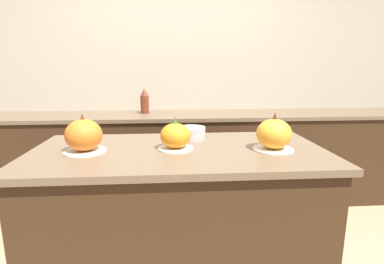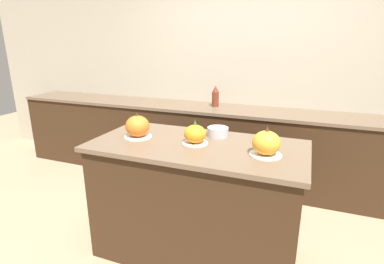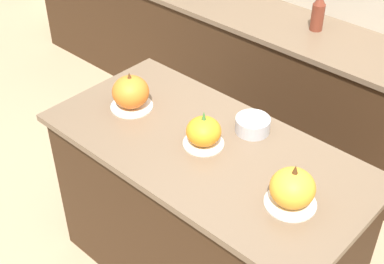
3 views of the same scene
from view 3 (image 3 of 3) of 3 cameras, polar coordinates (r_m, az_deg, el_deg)
kitchen_island at (r=2.84m, az=1.36°, el=-8.93°), size 1.61×0.80×0.95m
back_counter at (r=3.76m, az=15.40°, el=2.48°), size 6.00×0.60×0.93m
pumpkin_cake_left at (r=2.75m, az=-6.56°, el=4.18°), size 0.22×0.22×0.21m
pumpkin_cake_center at (r=2.49m, az=1.26°, el=0.01°), size 0.20×0.20×0.19m
pumpkin_cake_right at (r=2.21m, az=10.66°, el=-5.97°), size 0.22×0.22×0.21m
bottle_tall at (r=3.64m, az=13.31°, el=12.30°), size 0.09×0.09×0.25m
mixing_bowl at (r=2.61m, az=6.49°, el=0.77°), size 0.17×0.17×0.07m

